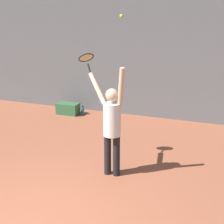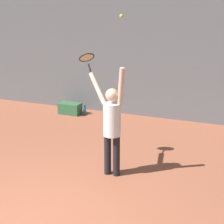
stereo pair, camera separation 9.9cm
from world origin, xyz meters
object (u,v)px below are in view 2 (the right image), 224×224
(tennis_racket, at_px, (87,58))
(water_bottle, at_px, (85,110))
(tennis_ball, at_px, (121,16))
(equipment_bag, at_px, (70,108))
(tennis_player, at_px, (112,122))

(tennis_racket, height_order, water_bottle, tennis_racket)
(tennis_racket, distance_m, water_bottle, 3.64)
(tennis_racket, bearing_deg, water_bottle, 116.70)
(tennis_ball, bearing_deg, equipment_bag, 130.13)
(tennis_ball, relative_size, water_bottle, 0.26)
(tennis_player, distance_m, equipment_bag, 4.07)
(tennis_ball, distance_m, water_bottle, 4.88)
(tennis_player, bearing_deg, tennis_racket, 145.71)
(tennis_player, height_order, equipment_bag, tennis_player)
(tennis_racket, relative_size, tennis_ball, 6.01)
(tennis_ball, bearing_deg, water_bottle, 124.74)
(tennis_player, relative_size, equipment_bag, 3.45)
(tennis_player, relative_size, tennis_racket, 5.29)
(tennis_player, height_order, tennis_racket, tennis_racket)
(tennis_player, relative_size, tennis_ball, 31.82)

